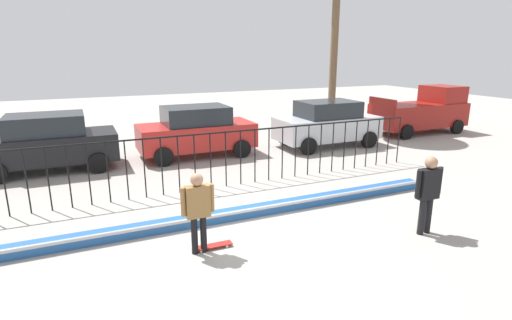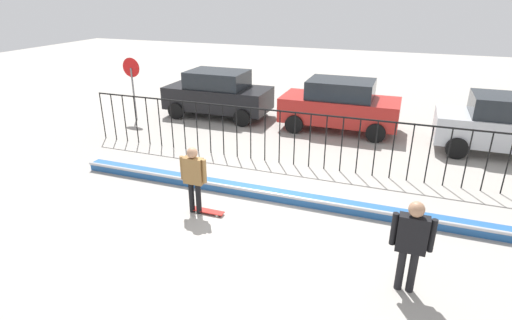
% 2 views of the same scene
% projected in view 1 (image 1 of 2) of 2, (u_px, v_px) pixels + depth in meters
% --- Properties ---
extents(ground_plane, '(60.00, 60.00, 0.00)m').
position_uv_depth(ground_plane, '(254.00, 230.00, 9.08)').
color(ground_plane, '#9E9991').
extents(bowl_coping_ledge, '(11.00, 0.40, 0.27)m').
position_uv_depth(bowl_coping_ledge, '(241.00, 213.00, 9.72)').
color(bowl_coping_ledge, '#235699').
rests_on(bowl_coping_ledge, ground).
extents(perimeter_fence, '(14.04, 0.04, 1.66)m').
position_uv_depth(perimeter_fence, '(210.00, 154.00, 11.55)').
color(perimeter_fence, black).
rests_on(perimeter_fence, ground).
extents(skateboarder, '(0.67, 0.25, 1.66)m').
position_uv_depth(skateboarder, '(198.00, 206.00, 7.80)').
color(skateboarder, black).
rests_on(skateboarder, ground).
extents(skateboard, '(0.80, 0.20, 0.07)m').
position_uv_depth(skateboard, '(213.00, 246.00, 8.21)').
color(skateboard, '#A51E19').
rests_on(skateboard, ground).
extents(camera_operator, '(0.71, 0.27, 1.75)m').
position_uv_depth(camera_operator, '(428.00, 188.00, 8.63)').
color(camera_operator, black).
rests_on(camera_operator, ground).
extents(parked_car_black, '(4.30, 2.12, 1.90)m').
position_uv_depth(parked_car_black, '(48.00, 142.00, 13.32)').
color(parked_car_black, black).
rests_on(parked_car_black, ground).
extents(parked_car_red, '(4.30, 2.12, 1.90)m').
position_uv_depth(parked_car_red, '(196.00, 131.00, 15.23)').
color(parked_car_red, '#B2231E').
rests_on(parked_car_red, ground).
extents(parked_car_silver, '(4.30, 2.12, 1.90)m').
position_uv_depth(parked_car_silver, '(327.00, 123.00, 16.80)').
color(parked_car_silver, '#B7BABF').
rests_on(parked_car_silver, ground).
extents(pickup_truck, '(4.70, 2.12, 2.24)m').
position_uv_depth(pickup_truck, '(422.00, 111.00, 19.65)').
color(pickup_truck, maroon).
rests_on(pickup_truck, ground).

